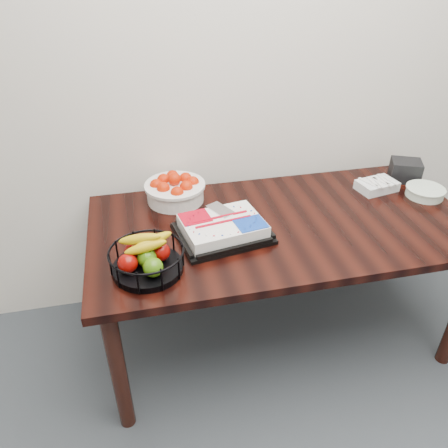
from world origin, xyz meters
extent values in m
plane|color=silver|center=(0.00, 2.50, 1.35)|extent=(5.00, 0.00, 5.00)
cube|color=black|center=(0.00, 2.00, 0.73)|extent=(1.80, 0.90, 0.04)
cylinder|color=black|center=(-0.82, 1.63, 0.35)|extent=(0.07, 0.07, 0.71)
cylinder|color=black|center=(-0.82, 2.37, 0.35)|extent=(0.07, 0.07, 0.71)
cylinder|color=black|center=(0.82, 2.37, 0.35)|extent=(0.07, 0.07, 0.71)
cube|color=black|center=(-0.30, 1.95, 0.76)|extent=(0.45, 0.37, 0.02)
cube|color=white|center=(-0.30, 1.95, 0.80)|extent=(0.39, 0.31, 0.06)
cube|color=#AF0318|center=(-0.41, 2.02, 0.83)|extent=(0.15, 0.13, 0.00)
cube|color=#0E359F|center=(-0.20, 1.88, 0.83)|extent=(0.15, 0.13, 0.00)
cube|color=silver|center=(-0.28, 2.04, 0.83)|extent=(0.13, 0.16, 0.00)
cylinder|color=white|center=(-0.47, 2.31, 0.80)|extent=(0.28, 0.28, 0.09)
cylinder|color=white|center=(-0.47, 2.31, 0.84)|extent=(0.31, 0.31, 0.01)
cylinder|color=black|center=(-0.65, 1.77, 0.76)|extent=(0.28, 0.28, 0.03)
torus|color=black|center=(-0.65, 1.77, 0.85)|extent=(0.30, 0.30, 0.01)
cylinder|color=white|center=(0.80, 2.07, 0.77)|extent=(0.19, 0.19, 0.04)
cylinder|color=white|center=(0.80, 2.07, 0.80)|extent=(0.20, 0.20, 0.01)
cube|color=silver|center=(0.59, 2.19, 0.78)|extent=(0.22, 0.17, 0.05)
cube|color=black|center=(0.80, 2.27, 0.81)|extent=(0.20, 0.18, 0.11)
camera|label=1|loc=(-0.65, 0.37, 1.86)|focal=35.00mm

